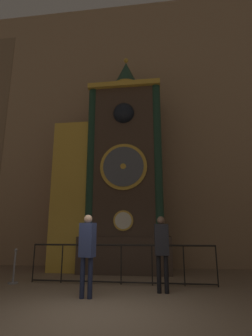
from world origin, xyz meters
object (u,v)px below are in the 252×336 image
(visitor_near, at_px, (87,247))
(visitor_far, at_px, (162,246))
(stanchion_post, at_px, (14,272))
(clock_tower, at_px, (114,176))

(visitor_near, relative_size, visitor_far, 1.01)
(visitor_far, height_order, stanchion_post, visitor_far)
(clock_tower, xyz_separation_m, visitor_near, (0.08, -3.81, -2.46))
(clock_tower, height_order, visitor_far, clock_tower)
(clock_tower, relative_size, stanchion_post, 9.22)
(clock_tower, xyz_separation_m, visitor_far, (1.78, -3.08, -2.47))
(clock_tower, relative_size, visitor_near, 4.82)
(clock_tower, height_order, visitor_near, clock_tower)
(visitor_far, relative_size, stanchion_post, 1.90)
(clock_tower, bearing_deg, stanchion_post, -134.70)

